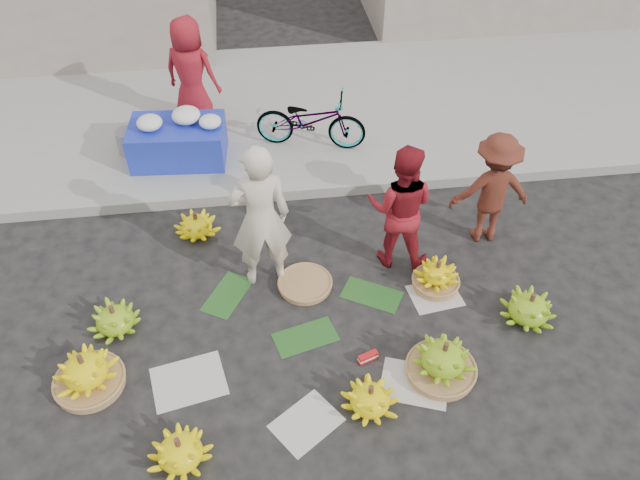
{
  "coord_description": "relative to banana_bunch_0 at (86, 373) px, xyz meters",
  "views": [
    {
      "loc": [
        -0.46,
        -4.27,
        5.19
      ],
      "look_at": [
        0.14,
        0.52,
        0.7
      ],
      "focal_mm": 35.0,
      "sensor_mm": 36.0,
      "label": 1
    }
  ],
  "objects": [
    {
      "name": "banana_bunch_2",
      "position": [
        2.66,
        -0.59,
        -0.05
      ],
      "size": [
        0.69,
        0.69,
        0.34
      ],
      "rotation": [
        0.0,
        0.0,
        0.4
      ],
      "color": "#FFEC0C",
      "rests_on": "ground"
    },
    {
      "name": "newspaper_scatter",
      "position": [
        2.25,
        -0.28,
        -0.19
      ],
      "size": [
        3.2,
        1.8,
        0.0
      ],
      "primitive_type": null,
      "color": "beige",
      "rests_on": "ground"
    },
    {
      "name": "banana_leaves",
      "position": [
        2.15,
        0.72,
        -0.19
      ],
      "size": [
        2.0,
        1.0,
        0.0
      ],
      "primitive_type": null,
      "color": "#1A4A18",
      "rests_on": "ground"
    },
    {
      "name": "ground",
      "position": [
        2.25,
        0.52,
        -0.2
      ],
      "size": [
        80.0,
        80.0,
        0.0
      ],
      "primitive_type": "plane",
      "color": "black",
      "rests_on": "ground"
    },
    {
      "name": "grey_bucket",
      "position": [
        0.04,
        3.8,
        0.09
      ],
      "size": [
        0.3,
        0.3,
        0.34
      ],
      "primitive_type": "cylinder",
      "color": "slate",
      "rests_on": "sidewalk"
    },
    {
      "name": "flower_table",
      "position": [
        0.77,
        3.57,
        0.23
      ],
      "size": [
        1.32,
        0.88,
        0.74
      ],
      "rotation": [
        0.0,
        0.0,
        -0.07
      ],
      "color": "#1A29AF",
      "rests_on": "sidewalk"
    },
    {
      "name": "incense_stack",
      "position": [
        2.74,
        -0.05,
        -0.15
      ],
      "size": [
        0.22,
        0.13,
        0.09
      ],
      "primitive_type": "cube",
      "rotation": [
        0.0,
        0.0,
        0.35
      ],
      "color": "red",
      "rests_on": "ground"
    },
    {
      "name": "banana_bunch_6",
      "position": [
        0.18,
        0.69,
        -0.05
      ],
      "size": [
        0.55,
        0.55,
        0.35
      ],
      "rotation": [
        0.0,
        0.0,
        -0.0
      ],
      "color": "#6CA517",
      "rests_on": "ground"
    },
    {
      "name": "banana_bunch_5",
      "position": [
        3.69,
        0.87,
        -0.04
      ],
      "size": [
        0.58,
        0.58,
        0.38
      ],
      "rotation": [
        0.0,
        0.0,
        0.43
      ],
      "color": "#996C40",
      "rests_on": "ground"
    },
    {
      "name": "sidewalk",
      "position": [
        2.25,
        4.82,
        -0.14
      ],
      "size": [
        40.0,
        4.0,
        0.12
      ],
      "primitive_type": "cube",
      "color": "gray",
      "rests_on": "ground"
    },
    {
      "name": "vendor_red",
      "position": [
        3.33,
        1.36,
        0.59
      ],
      "size": [
        0.92,
        0.82,
        1.57
      ],
      "primitive_type": "imported",
      "rotation": [
        0.0,
        0.0,
        2.79
      ],
      "color": "maroon",
      "rests_on": "ground"
    },
    {
      "name": "bicycle",
      "position": [
        2.59,
        3.66,
        0.33
      ],
      "size": [
        0.91,
        1.63,
        0.81
      ],
      "primitive_type": "imported",
      "rotation": [
        0.0,
        0.0,
        1.31
      ],
      "color": "gray",
      "rests_on": "sidewalk"
    },
    {
      "name": "banana_bunch_4",
      "position": [
        4.54,
        0.28,
        -0.03
      ],
      "size": [
        0.7,
        0.7,
        0.37
      ],
      "rotation": [
        0.0,
        0.0,
        0.19
      ],
      "color": "#6CA517",
      "rests_on": "ground"
    },
    {
      "name": "banana_bunch_1",
      "position": [
        0.92,
        -0.91,
        -0.05
      ],
      "size": [
        0.68,
        0.68,
        0.35
      ],
      "rotation": [
        0.0,
        0.0,
        -0.29
      ],
      "color": "#FFEC0C",
      "rests_on": "ground"
    },
    {
      "name": "banana_bunch_0",
      "position": [
        0.0,
        0.0,
        0.0
      ],
      "size": [
        0.78,
        0.78,
        0.46
      ],
      "rotation": [
        0.0,
        0.0,
        0.44
      ],
      "color": "#996C40",
      "rests_on": "ground"
    },
    {
      "name": "man_striped",
      "position": [
        4.47,
        1.62,
        0.52
      ],
      "size": [
        0.95,
        0.58,
        1.44
      ],
      "primitive_type": "imported",
      "rotation": [
        0.0,
        0.0,
        3.1
      ],
      "color": "#9C321C",
      "rests_on": "ground"
    },
    {
      "name": "banana_bunch_7",
      "position": [
        1.0,
        2.09,
        -0.05
      ],
      "size": [
        0.56,
        0.56,
        0.33
      ],
      "rotation": [
        0.0,
        0.0,
        -0.09
      ],
      "color": "#FFEC0C",
      "rests_on": "ground"
    },
    {
      "name": "flower_vendor",
      "position": [
        0.98,
        4.46,
        0.73
      ],
      "size": [
        0.93,
        0.79,
        1.62
      ],
      "primitive_type": "imported",
      "rotation": [
        0.0,
        0.0,
        2.73
      ],
      "color": "maroon",
      "rests_on": "sidewalk"
    },
    {
      "name": "curb",
      "position": [
        2.25,
        2.72,
        -0.12
      ],
      "size": [
        40.0,
        0.25,
        0.15
      ],
      "primitive_type": "cube",
      "color": "gray",
      "rests_on": "ground"
    },
    {
      "name": "basket_spare",
      "position": [
        2.22,
        1.04,
        -0.16
      ],
      "size": [
        0.76,
        0.76,
        0.07
      ],
      "primitive_type": "cylinder",
      "rotation": [
        0.0,
        0.0,
        -0.34
      ],
      "color": "#996C40",
      "rests_on": "ground"
    },
    {
      "name": "vendor_cream",
      "position": [
        1.78,
        1.24,
        0.7
      ],
      "size": [
        0.7,
        0.51,
        1.8
      ],
      "primitive_type": "imported",
      "rotation": [
        0.0,
        0.0,
        3.26
      ],
      "color": "beige",
      "rests_on": "ground"
    },
    {
      "name": "banana_bunch_3",
      "position": [
        3.43,
        -0.29,
        0.0
      ],
      "size": [
        0.68,
        0.68,
        0.47
      ],
      "rotation": [
        0.0,
        0.0,
        0.14
      ],
      "color": "#996C40",
      "rests_on": "ground"
    }
  ]
}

